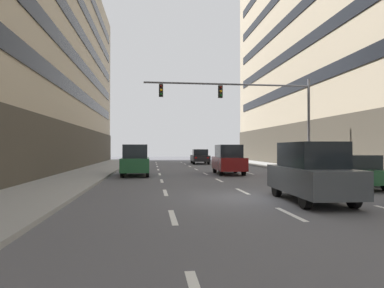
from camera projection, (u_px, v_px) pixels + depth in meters
The scene contains 31 objects.
ground_plane at pixel (257, 198), 12.40m from camera, with size 120.00×120.00×0.00m, color #515156.
sidewalk_left at pixel (18, 201), 11.38m from camera, with size 3.58×80.00×0.14m, color gray.
lane_stripe_l1_s3 at pixel (173, 217), 9.02m from camera, with size 0.16×2.00×0.01m, color silver.
lane_stripe_l1_s4 at pixel (165, 193), 13.98m from camera, with size 0.16×2.00×0.01m, color silver.
lane_stripe_l1_s5 at pixel (162, 181), 18.95m from camera, with size 0.16×2.00×0.01m, color silver.
lane_stripe_l1_s6 at pixel (160, 174), 23.91m from camera, with size 0.16×2.00×0.01m, color silver.
lane_stripe_l1_s7 at pixel (158, 170), 28.87m from camera, with size 0.16×2.00×0.01m, color silver.
lane_stripe_l1_s8 at pixel (157, 166), 33.84m from camera, with size 0.16×2.00×0.01m, color silver.
lane_stripe_l1_s9 at pixel (157, 164), 38.80m from camera, with size 0.16×2.00×0.01m, color silver.
lane_stripe_l1_s10 at pixel (156, 162), 43.76m from camera, with size 0.16×2.00×0.01m, color silver.
lane_stripe_l2_s3 at pixel (290, 214), 9.42m from camera, with size 0.16×2.00×0.01m, color silver.
lane_stripe_l2_s4 at pixel (242, 191), 14.39m from camera, with size 0.16×2.00×0.01m, color silver.
lane_stripe_l2_s5 at pixel (219, 180), 19.35m from camera, with size 0.16×2.00×0.01m, color silver.
lane_stripe_l2_s6 at pixel (205, 174), 24.31m from camera, with size 0.16×2.00×0.01m, color silver.
lane_stripe_l2_s7 at pixel (196, 169), 29.28m from camera, with size 0.16×2.00×0.01m, color silver.
lane_stripe_l2_s8 at pixel (190, 166), 34.24m from camera, with size 0.16×2.00×0.01m, color silver.
lane_stripe_l2_s9 at pixel (185, 164), 39.20m from camera, with size 0.16×2.00×0.01m, color silver.
lane_stripe_l2_s10 at pixel (181, 162), 44.17m from camera, with size 0.16×2.00×0.01m, color silver.
lane_stripe_l3_s4 at pixel (315, 190), 14.79m from camera, with size 0.16×2.00×0.01m, color silver.
lane_stripe_l3_s5 at pixel (274, 180), 19.75m from camera, with size 0.16×2.00×0.01m, color silver.
lane_stripe_l3_s6 at pixel (250, 173), 24.72m from camera, with size 0.16×2.00×0.01m, color silver.
lane_stripe_l3_s7 at pixel (233, 169), 29.68m from camera, with size 0.16×2.00×0.01m, color silver.
lane_stripe_l3_s8 at pixel (222, 166), 34.64m from camera, with size 0.16×2.00×0.01m, color silver.
lane_stripe_l3_s9 at pixel (213, 164), 39.61m from camera, with size 0.16×2.00×0.01m, color silver.
lane_stripe_l3_s10 at pixel (206, 162), 44.57m from camera, with size 0.16×2.00×0.01m, color silver.
car_driving_0 at pixel (136, 160), 22.59m from camera, with size 1.89×4.39×2.11m.
car_driving_1 at pixel (228, 160), 23.90m from camera, with size 2.00×4.44×2.12m.
car_driving_2 at pixel (200, 157), 39.43m from camera, with size 2.12×4.71×1.74m.
car_driving_3 at pixel (311, 172), 11.63m from camera, with size 1.98×4.38×2.08m.
car_parked_2 at pixel (354, 171), 15.76m from camera, with size 1.73×4.14×1.55m.
traffic_signal_0 at pixel (252, 103), 22.87m from camera, with size 11.61×0.35×6.59m.
Camera 1 is at (-3.91, -12.04, 1.87)m, focal length 31.12 mm.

